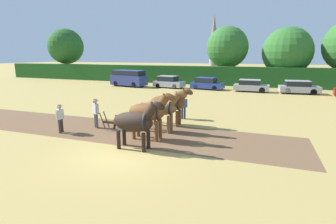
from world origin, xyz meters
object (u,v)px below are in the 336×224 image
tree_center_left (287,52)px  parked_car_center_left (207,84)px  draft_horse_trail_right (169,103)px  parked_car_center_right (299,87)px  draft_horse_lead_right (149,112)px  parked_car_center (251,86)px  farmer_at_plow (96,111)px  farmer_beside_team (184,105)px  farmer_onlooker_left (60,116)px  plow (115,125)px  church_spire (214,41)px  tree_left (227,47)px  tree_far_left (66,46)px  parked_van (129,78)px  draft_horse_trail_left (160,108)px  draft_horse_lead_left (135,122)px  parked_car_left (169,82)px

tree_center_left → parked_car_center_left: (-9.34, -8.03, -3.95)m
draft_horse_trail_right → parked_car_center_right: (8.80, 17.60, -0.66)m
draft_horse_lead_right → parked_car_center: draft_horse_lead_right is taller
farmer_at_plow → farmer_beside_team: bearing=-14.1°
farmer_onlooker_left → parked_car_center: size_ratio=0.41×
draft_horse_trail_right → parked_car_center: (3.72, 17.39, -0.68)m
draft_horse_lead_right → farmer_onlooker_left: size_ratio=1.66×
plow → church_spire: bearing=95.4°
parked_car_center_right → tree_left: bearing=133.7°
tree_left → tree_far_left: bearing=-179.2°
parked_car_center_right → parked_car_center: bearing=176.6°
farmer_onlooker_left → parked_car_center_right: farmer_onlooker_left is taller
parked_car_center_left → parked_car_center_right: parked_car_center_left is taller
draft_horse_trail_right → farmer_at_plow: bearing=-150.8°
farmer_onlooker_left → tree_far_left: bearing=122.8°
farmer_at_plow → church_spire: bearing=37.4°
tree_center_left → parked_van: size_ratio=1.53×
plow → parked_car_center: (6.16, 19.70, 0.38)m
tree_far_left → draft_horse_lead_right: tree_far_left is taller
draft_horse_lead_right → parked_car_center: size_ratio=0.68×
draft_horse_trail_left → parked_van: 22.13m
draft_horse_lead_left → farmer_at_plow: 4.53m
parked_car_center_right → draft_horse_lead_left: bearing=-117.3°
farmer_at_plow → farmer_onlooker_left: size_ratio=1.09×
parked_car_center_left → parked_car_left: bearing=-169.2°
draft_horse_trail_left → plow: 2.81m
draft_horse_trail_left → parked_car_center_left: size_ratio=0.70×
draft_horse_trail_right → farmer_onlooker_left: 6.28m
tree_center_left → parked_car_left: 17.05m
farmer_beside_team → parked_car_center_right: farmer_beside_team is taller
tree_far_left → parked_car_center_left: 29.64m
tree_left → draft_horse_lead_left: tree_left is taller
parked_car_center_left → parked_car_center_right: 10.40m
draft_horse_trail_right → parked_car_center_left: bearing=94.1°
draft_horse_lead_left → parked_car_center_right: bearing=67.5°
parked_car_center_left → draft_horse_trail_left: bearing=-77.2°
draft_horse_trail_right → church_spire: bearing=97.9°
farmer_at_plow → farmer_onlooker_left: 1.98m
tree_left → parked_car_center: bearing=-62.8°
farmer_beside_team → plow: bearing=-89.7°
parked_car_center_left → draft_horse_trail_right: bearing=-77.0°
farmer_onlooker_left → parked_car_center_left: (3.43, 21.45, -0.22)m
draft_horse_trail_left → farmer_onlooker_left: bearing=-157.3°
parked_car_left → parked_car_center_left: (5.04, 0.26, -0.03)m
farmer_beside_team → parked_car_center_right: bearing=96.8°
draft_horse_lead_left → parked_car_center_right: size_ratio=0.62×
draft_horse_trail_right → parked_van: bearing=125.0°
parked_car_center → farmer_onlooker_left: bearing=-112.3°
church_spire → parked_car_center_right: size_ratio=3.55×
plow → parked_car_left: size_ratio=0.36×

